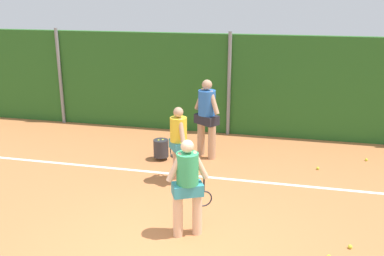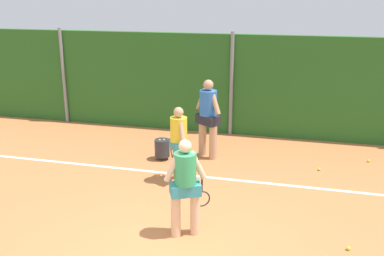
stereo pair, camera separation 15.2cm
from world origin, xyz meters
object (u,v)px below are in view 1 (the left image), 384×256
object	(u,v)px
tennis_ball_2	(166,141)
tennis_ball_4	(350,247)
tennis_ball_3	(366,160)
player_foreground_near	(188,183)
tennis_ball_6	(318,168)
player_midcourt	(178,141)
player_backcourt_far	(207,114)
ball_hopper	(161,148)

from	to	relation	value
tennis_ball_2	tennis_ball_4	xyz separation A→B (m)	(4.28, -4.24, 0.00)
tennis_ball_3	player_foreground_near	bearing A→B (deg)	-128.99
player_foreground_near	tennis_ball_6	xyz separation A→B (m)	(2.23, 3.37, -0.90)
player_foreground_near	player_midcourt	xyz separation A→B (m)	(-0.70, 2.04, -0.02)
tennis_ball_4	tennis_ball_6	distance (m)	3.22
player_foreground_near	tennis_ball_2	distance (m)	4.81
tennis_ball_3	tennis_ball_2	bearing A→B (deg)	177.48
tennis_ball_6	tennis_ball_3	bearing A→B (deg)	35.35
tennis_ball_6	tennis_ball_2	bearing A→B (deg)	165.09
player_backcourt_far	tennis_ball_3	size ratio (longest dim) A/B	29.06
ball_hopper	tennis_ball_3	distance (m)	4.94
player_foreground_near	tennis_ball_6	size ratio (longest dim) A/B	25.28
player_backcourt_far	tennis_ball_4	bearing A→B (deg)	165.23
ball_hopper	tennis_ball_2	xyz separation A→B (m)	(-0.25, 1.25, -0.26)
player_backcourt_far	ball_hopper	xyz separation A→B (m)	(-1.02, -0.45, -0.79)
ball_hopper	player_foreground_near	bearing A→B (deg)	-65.57
player_midcourt	tennis_ball_6	distance (m)	3.33
tennis_ball_2	tennis_ball_6	distance (m)	4.05
tennis_ball_6	player_backcourt_far	bearing A→B (deg)	174.79
player_backcourt_far	tennis_ball_6	bearing A→B (deg)	-151.18
player_backcourt_far	tennis_ball_6	world-z (taller)	player_backcourt_far
tennis_ball_3	player_midcourt	bearing A→B (deg)	-152.25
player_foreground_near	tennis_ball_3	size ratio (longest dim) A/B	25.28
tennis_ball_4	player_foreground_near	bearing A→B (deg)	-176.23
tennis_ball_2	tennis_ball_3	distance (m)	5.08
player_backcourt_far	tennis_ball_6	size ratio (longest dim) A/B	29.06
tennis_ball_2	tennis_ball_3	size ratio (longest dim) A/B	1.00
player_foreground_near	tennis_ball_2	world-z (taller)	player_foreground_near
ball_hopper	tennis_ball_2	distance (m)	1.30
player_backcourt_far	tennis_ball_4	world-z (taller)	player_backcourt_far
player_midcourt	tennis_ball_3	bearing A→B (deg)	-96.05
tennis_ball_2	ball_hopper	bearing A→B (deg)	-78.68
tennis_ball_3	player_backcourt_far	bearing A→B (deg)	-171.34
player_midcourt	ball_hopper	bearing A→B (deg)	-0.41
player_foreground_near	ball_hopper	bearing A→B (deg)	88.34
tennis_ball_3	tennis_ball_4	distance (m)	4.09
player_foreground_near	tennis_ball_3	bearing A→B (deg)	24.92
tennis_ball_2	player_backcourt_far	bearing A→B (deg)	-32.21
player_backcourt_far	tennis_ball_2	world-z (taller)	player_backcourt_far
player_backcourt_far	tennis_ball_4	size ratio (longest dim) A/B	29.06
player_midcourt	tennis_ball_3	size ratio (longest dim) A/B	24.79
ball_hopper	tennis_ball_6	bearing A→B (deg)	3.19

